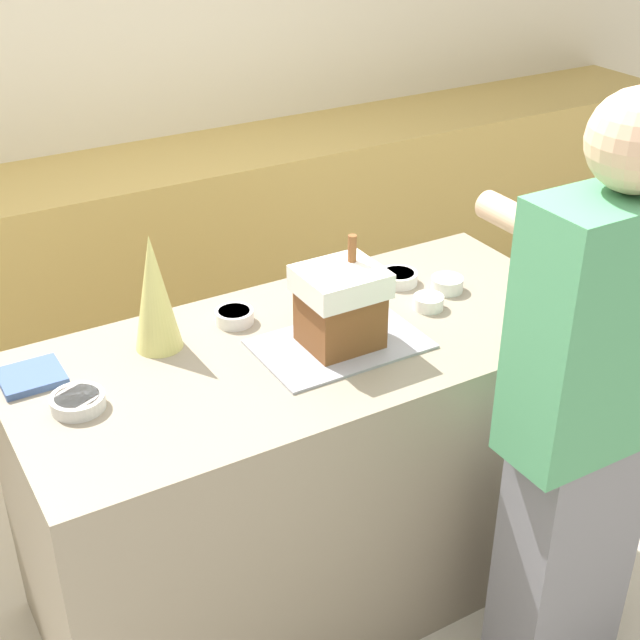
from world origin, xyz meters
name	(u,v)px	position (x,y,z in m)	size (l,w,h in m)	color
ground_plane	(312,580)	(0.00, 0.00, 0.00)	(12.00, 12.00, 0.00)	beige
wall_back	(86,64)	(0.00, 1.92, 1.30)	(8.00, 0.05, 2.60)	beige
back_cabinet_block	(132,269)	(0.00, 1.59, 0.47)	(6.00, 0.60, 0.94)	tan
kitchen_island	(312,470)	(0.00, 0.00, 0.46)	(1.69, 0.76, 0.92)	gray
baking_tray	(340,344)	(0.06, -0.06, 0.93)	(0.46, 0.30, 0.01)	#9E9EA8
gingerbread_house	(340,305)	(0.06, -0.06, 1.05)	(0.22, 0.20, 0.30)	brown
decorative_tree	(154,293)	(-0.38, 0.19, 1.09)	(0.13, 0.13, 0.34)	#DBD675
candy_bowl_far_left	(354,269)	(0.33, 0.29, 0.94)	(0.12, 0.12, 0.04)	silver
candy_bowl_beside_tree	(78,401)	(-0.66, 0.01, 0.94)	(0.14, 0.14, 0.04)	silver
candy_bowl_near_tray_left	(234,316)	(-0.14, 0.20, 0.94)	(0.11, 0.11, 0.04)	white
candy_bowl_front_corner	(428,302)	(0.40, -0.01, 0.94)	(0.09, 0.09, 0.04)	white
candy_bowl_behind_tray	(447,283)	(0.52, 0.06, 0.95)	(0.10, 0.10, 0.04)	white
candy_bowl_center_rear	(398,277)	(0.42, 0.17, 0.94)	(0.12, 0.12, 0.04)	silver
cookbook	(31,377)	(-0.73, 0.20, 0.93)	(0.16, 0.15, 0.02)	#3F598C
person	(587,421)	(0.42, -0.64, 0.89)	(0.45, 0.57, 1.73)	slate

